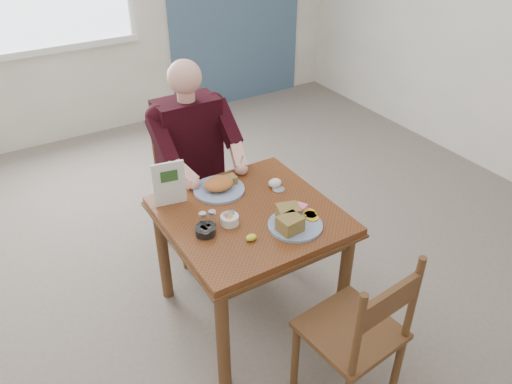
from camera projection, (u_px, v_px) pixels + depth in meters
floor at (251, 309)px, 3.14m from camera, size 6.00×6.00×0.00m
lemon_wedge at (251, 237)px, 2.51m from camera, size 0.06×0.05×0.03m
napkin at (275, 183)px, 2.93m from camera, size 0.09×0.08×0.05m
metal_dish at (279, 190)px, 2.91m from camera, size 0.09×0.09×0.01m
table at (250, 228)px, 2.79m from camera, size 0.92×0.92×0.75m
chair_far at (191, 187)px, 3.45m from camera, size 0.42×0.42×0.95m
chair_near at (358, 334)px, 2.36m from camera, size 0.46×0.46×0.95m
diner at (194, 150)px, 3.20m from camera, size 0.53×0.56×1.39m
near_plate at (293, 221)px, 2.60m from camera, size 0.31×0.30×0.10m
far_plate at (220, 186)px, 2.89m from camera, size 0.30×0.30×0.08m
caddy at (230, 220)px, 2.62m from camera, size 0.10×0.10×0.07m
shakers at (208, 219)px, 2.60m from camera, size 0.10×0.06×0.09m
creamer at (205, 230)px, 2.55m from camera, size 0.14×0.14×0.05m
menu at (169, 183)px, 2.72m from camera, size 0.18×0.05×0.26m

